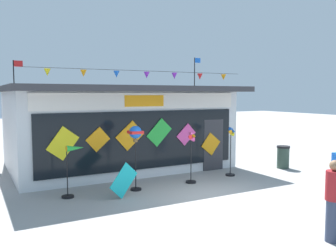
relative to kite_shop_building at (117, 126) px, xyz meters
The scene contains 9 objects.
ground_plane 6.26m from the kite_shop_building, 82.38° to the right, with size 80.00×80.00×0.00m, color #9E9B99.
kite_shop_building is the anchor object (origin of this frame).
wind_spinner_far_left 4.78m from the kite_shop_building, 126.29° to the right, with size 0.69×0.35×1.52m.
wind_spinner_left 4.12m from the kite_shop_building, 102.68° to the right, with size 0.40×0.40×2.02m.
wind_spinner_center_left 4.28m from the kite_shop_building, 74.85° to the right, with size 0.35×0.35×1.75m.
wind_spinner_center_right 4.91m from the kite_shop_building, 52.73° to the right, with size 0.34×0.34×1.81m.
person_near_camera 9.64m from the kite_shop_building, 83.92° to the right, with size 0.34×0.34×1.68m.
trash_bin 6.94m from the kite_shop_building, 33.82° to the right, with size 0.52×0.52×0.91m.
display_kite_on_ground 4.93m from the kite_shop_building, 108.41° to the right, with size 0.51×0.03×0.93m, color #19B7BC.
Camera 1 is at (-6.13, -8.15, 2.99)m, focal length 38.43 mm.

